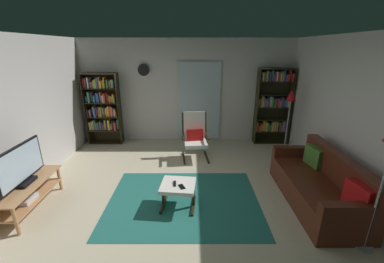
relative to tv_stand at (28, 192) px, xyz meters
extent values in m
plane|color=beige|center=(2.37, 0.16, -0.30)|extent=(7.02, 7.02, 0.00)
cube|color=silver|center=(2.37, 3.06, 1.00)|extent=(5.60, 0.06, 2.60)
cube|color=silver|center=(5.07, 0.16, 1.00)|extent=(0.06, 6.00, 2.60)
cube|color=silver|center=(2.69, 3.00, 0.75)|extent=(1.10, 0.01, 2.00)
cube|color=#246B61|center=(2.37, 0.21, -0.29)|extent=(2.44, 1.84, 0.01)
cube|color=tan|center=(0.00, 0.02, 0.14)|extent=(0.48, 1.21, 0.02)
cube|color=tan|center=(0.00, 0.02, -0.10)|extent=(0.44, 1.15, 0.02)
cylinder|color=tan|center=(0.19, -0.54, -0.08)|extent=(0.05, 0.05, 0.43)
cylinder|color=tan|center=(0.19, 0.57, -0.08)|extent=(0.05, 0.05, 0.43)
cylinder|color=tan|center=(-0.19, 0.57, -0.08)|extent=(0.05, 0.05, 0.43)
cube|color=silver|center=(0.00, -0.09, -0.05)|extent=(0.29, 0.28, 0.07)
cube|color=black|center=(0.00, 0.02, 0.18)|extent=(0.20, 0.32, 0.05)
cube|color=black|center=(0.00, 0.02, 0.48)|extent=(0.04, 0.96, 0.55)
cube|color=silver|center=(0.02, 0.02, 0.48)|extent=(0.01, 0.90, 0.50)
cube|color=black|center=(-0.14, 2.79, 0.60)|extent=(0.02, 0.30, 1.80)
cube|color=black|center=(0.68, 2.79, 0.60)|extent=(0.02, 0.30, 1.80)
cube|color=black|center=(0.27, 2.93, 0.60)|extent=(0.84, 0.02, 1.80)
cube|color=black|center=(0.27, 2.79, -0.28)|extent=(0.81, 0.28, 0.02)
cube|color=black|center=(0.27, 2.79, 0.06)|extent=(0.81, 0.28, 0.02)
cube|color=black|center=(0.27, 2.79, 0.42)|extent=(0.81, 0.28, 0.02)
cube|color=black|center=(0.27, 2.79, 0.78)|extent=(0.81, 0.28, 0.02)
cube|color=black|center=(0.27, 2.79, 1.14)|extent=(0.81, 0.28, 0.02)
cube|color=black|center=(0.27, 2.79, 1.48)|extent=(0.81, 0.28, 0.02)
cube|color=beige|center=(-0.10, 2.79, 0.17)|extent=(0.04, 0.17, 0.21)
cube|color=gold|center=(-0.05, 2.80, 0.17)|extent=(0.04, 0.17, 0.21)
cube|color=beige|center=(-0.01, 2.79, 0.19)|extent=(0.02, 0.16, 0.25)
cube|color=#338B4F|center=(0.02, 2.80, 0.19)|extent=(0.04, 0.14, 0.23)
cube|color=#8B4385|center=(0.06, 2.78, 0.16)|extent=(0.02, 0.15, 0.19)
cube|color=#2B7848|center=(0.10, 2.79, 0.16)|extent=(0.04, 0.16, 0.19)
cube|color=brown|center=(0.14, 2.80, 0.18)|extent=(0.02, 0.14, 0.23)
cube|color=#3468A8|center=(0.17, 2.78, 0.18)|extent=(0.02, 0.18, 0.22)
cube|color=purple|center=(0.21, 2.79, 0.16)|extent=(0.04, 0.13, 0.19)
cube|color=red|center=(0.24, 2.78, 0.14)|extent=(0.03, 0.17, 0.15)
cube|color=olive|center=(0.28, 2.78, 0.20)|extent=(0.04, 0.12, 0.27)
cube|color=black|center=(0.33, 2.78, 0.17)|extent=(0.04, 0.15, 0.20)
cube|color=gold|center=(0.38, 2.80, 0.20)|extent=(0.04, 0.21, 0.26)
cube|color=beige|center=(0.43, 2.81, 0.14)|extent=(0.04, 0.14, 0.15)
cube|color=#292726|center=(0.47, 2.79, 0.18)|extent=(0.03, 0.14, 0.23)
cube|color=brown|center=(0.50, 2.80, 0.18)|extent=(0.03, 0.12, 0.23)
cube|color=red|center=(0.55, 2.77, 0.18)|extent=(0.04, 0.23, 0.21)
cube|color=teal|center=(0.60, 2.79, 0.20)|extent=(0.04, 0.11, 0.26)
cube|color=#271928|center=(-0.11, 2.80, 0.53)|extent=(0.03, 0.24, 0.20)
cube|color=olive|center=(-0.07, 2.78, 0.51)|extent=(0.04, 0.12, 0.16)
cube|color=#9D498D|center=(-0.04, 2.78, 0.52)|extent=(0.03, 0.21, 0.19)
cube|color=black|center=(0.00, 2.80, 0.54)|extent=(0.03, 0.10, 0.23)
cube|color=#979E2C|center=(0.04, 2.81, 0.56)|extent=(0.03, 0.18, 0.26)
cube|color=#325CB9|center=(0.08, 2.78, 0.54)|extent=(0.04, 0.22, 0.22)
cube|color=#944892|center=(0.12, 2.80, 0.55)|extent=(0.03, 0.17, 0.24)
cube|color=orange|center=(0.16, 2.81, 0.51)|extent=(0.03, 0.17, 0.16)
cube|color=brown|center=(0.20, 2.78, 0.56)|extent=(0.03, 0.24, 0.26)
cube|color=#969F2B|center=(0.23, 2.78, 0.55)|extent=(0.03, 0.23, 0.25)
cube|color=#539DA4|center=(0.27, 2.81, 0.54)|extent=(0.04, 0.18, 0.22)
cube|color=red|center=(0.32, 2.80, 0.52)|extent=(0.03, 0.14, 0.18)
cube|color=gold|center=(0.36, 2.77, 0.54)|extent=(0.03, 0.13, 0.22)
cube|color=gold|center=(0.40, 2.78, 0.56)|extent=(0.03, 0.14, 0.26)
cube|color=#C12B37|center=(0.44, 2.80, 0.56)|extent=(0.04, 0.20, 0.26)
cube|color=orange|center=(0.48, 2.80, 0.56)|extent=(0.02, 0.21, 0.26)
cube|color=#964590|center=(0.51, 2.80, 0.55)|extent=(0.03, 0.24, 0.25)
cube|color=#A29733|center=(0.56, 2.80, 0.53)|extent=(0.04, 0.22, 0.21)
cube|color=brown|center=(0.61, 2.77, 0.51)|extent=(0.02, 0.21, 0.17)
cube|color=#315CB3|center=(-0.10, 2.78, 0.86)|extent=(0.04, 0.12, 0.15)
cube|color=#5B96A2|center=(-0.06, 2.79, 0.92)|extent=(0.03, 0.11, 0.26)
cube|color=#357C3F|center=(-0.02, 2.78, 0.92)|extent=(0.04, 0.24, 0.26)
cube|color=#944295|center=(0.03, 2.80, 0.91)|extent=(0.03, 0.13, 0.24)
cube|color=#377D3D|center=(0.07, 2.79, 0.86)|extent=(0.03, 0.11, 0.15)
cube|color=#2762A4|center=(0.11, 2.78, 0.87)|extent=(0.04, 0.21, 0.18)
cube|color=#3E55A2|center=(0.16, 2.77, 0.90)|extent=(0.04, 0.13, 0.24)
cube|color=#355CAD|center=(0.21, 2.78, 0.90)|extent=(0.02, 0.21, 0.23)
cube|color=orange|center=(0.25, 2.79, 0.91)|extent=(0.03, 0.14, 0.25)
cube|color=#2C5DAA|center=(0.28, 2.79, 0.87)|extent=(0.03, 0.15, 0.18)
cube|color=beige|center=(0.32, 2.77, 0.88)|extent=(0.03, 0.19, 0.18)
cube|color=red|center=(0.36, 2.77, 0.90)|extent=(0.04, 0.24, 0.23)
cube|color=brown|center=(0.41, 2.81, 0.90)|extent=(0.03, 0.18, 0.23)
cube|color=red|center=(0.45, 2.78, 0.89)|extent=(0.03, 0.12, 0.20)
cube|color=orange|center=(0.49, 2.79, 0.87)|extent=(0.03, 0.23, 0.17)
cube|color=olive|center=(0.52, 2.78, 0.87)|extent=(0.04, 0.15, 0.16)
cube|color=orange|center=(0.57, 2.80, 0.89)|extent=(0.03, 0.21, 0.22)
cube|color=#438548|center=(0.60, 2.77, 0.88)|extent=(0.03, 0.24, 0.18)
cube|color=red|center=(-0.11, 2.79, 1.26)|extent=(0.02, 0.17, 0.23)
cube|color=brown|center=(-0.07, 2.80, 1.26)|extent=(0.04, 0.17, 0.24)
cube|color=beige|center=(-0.03, 2.81, 1.27)|extent=(0.02, 0.13, 0.26)
cube|color=beige|center=(0.01, 2.78, 1.27)|extent=(0.03, 0.21, 0.24)
cube|color=#9D4990|center=(0.06, 2.79, 1.22)|extent=(0.04, 0.18, 0.15)
cube|color=#339151|center=(0.11, 2.80, 1.22)|extent=(0.03, 0.19, 0.15)
cube|color=#A39132|center=(0.15, 2.78, 1.24)|extent=(0.03, 0.21, 0.18)
cube|color=olive|center=(0.19, 2.77, 1.26)|extent=(0.04, 0.23, 0.22)
cube|color=#3760A2|center=(0.24, 2.77, 1.27)|extent=(0.04, 0.22, 0.25)
cube|color=orange|center=(0.28, 2.79, 1.28)|extent=(0.03, 0.20, 0.26)
cube|color=gold|center=(0.32, 2.77, 1.24)|extent=(0.03, 0.23, 0.18)
cube|color=gold|center=(0.36, 2.80, 1.24)|extent=(0.04, 0.23, 0.19)
cube|color=orange|center=(0.40, 2.79, 1.28)|extent=(0.02, 0.23, 0.27)
cube|color=black|center=(0.43, 2.77, 1.26)|extent=(0.03, 0.12, 0.22)
cube|color=#3E804B|center=(0.47, 2.78, 1.25)|extent=(0.03, 0.21, 0.20)
cube|color=gold|center=(0.51, 2.79, 1.23)|extent=(0.04, 0.13, 0.16)
cube|color=#BDB6AE|center=(0.56, 2.80, 1.24)|extent=(0.04, 0.15, 0.19)
cube|color=teal|center=(0.60, 2.78, 1.25)|extent=(0.03, 0.13, 0.20)
cube|color=black|center=(4.13, 2.82, 0.66)|extent=(0.02, 0.30, 1.91)
cube|color=black|center=(4.97, 2.82, 0.66)|extent=(0.02, 0.30, 1.91)
cube|color=black|center=(4.55, 2.96, 0.66)|extent=(0.86, 0.02, 1.91)
cube|color=black|center=(4.55, 2.82, -0.28)|extent=(0.82, 0.28, 0.02)
cube|color=black|center=(4.55, 2.82, 0.02)|extent=(0.82, 0.28, 0.02)
cube|color=black|center=(4.55, 2.82, 0.34)|extent=(0.82, 0.28, 0.02)
cube|color=black|center=(4.55, 2.82, 0.66)|extent=(0.82, 0.28, 0.02)
cube|color=black|center=(4.55, 2.82, 0.98)|extent=(0.82, 0.28, 0.02)
cube|color=black|center=(4.55, 2.82, 1.29)|extent=(0.82, 0.28, 0.02)
cube|color=black|center=(4.55, 2.82, 1.60)|extent=(0.82, 0.28, 0.02)
cube|color=olive|center=(4.17, 2.82, 0.15)|extent=(0.04, 0.17, 0.24)
cube|color=red|center=(4.22, 2.82, 0.12)|extent=(0.02, 0.14, 0.19)
cube|color=red|center=(4.25, 2.81, 0.10)|extent=(0.04, 0.23, 0.15)
cube|color=#D73A38|center=(4.29, 2.83, 0.13)|extent=(0.02, 0.21, 0.20)
cube|color=#AA9F3B|center=(4.32, 2.81, 0.11)|extent=(0.03, 0.11, 0.16)
cube|color=gold|center=(4.37, 2.83, 0.16)|extent=(0.04, 0.12, 0.27)
cube|color=orange|center=(4.42, 2.82, 0.15)|extent=(0.04, 0.18, 0.25)
cube|color=#34853C|center=(4.46, 2.80, 0.15)|extent=(0.03, 0.15, 0.24)
cube|color=olive|center=(4.50, 2.83, 0.12)|extent=(0.03, 0.11, 0.18)
cube|color=#348152|center=(4.53, 2.81, 0.11)|extent=(0.03, 0.13, 0.17)
cube|color=orange|center=(4.58, 2.84, 0.15)|extent=(0.04, 0.23, 0.24)
cube|color=#5CA0A1|center=(4.62, 2.83, 0.15)|extent=(0.03, 0.19, 0.24)
cube|color=#BBB3A9|center=(4.66, 2.83, 0.15)|extent=(0.03, 0.15, 0.25)
cube|color=orange|center=(4.70, 2.83, 0.16)|extent=(0.03, 0.19, 0.26)
cube|color=black|center=(4.74, 2.83, 0.11)|extent=(0.02, 0.23, 0.15)
cube|color=olive|center=(4.77, 2.81, 0.14)|extent=(0.03, 0.13, 0.23)
cube|color=#983593|center=(4.82, 2.83, 0.12)|extent=(0.04, 0.15, 0.18)
cube|color=#5D8CA1|center=(4.86, 2.80, 0.15)|extent=(0.04, 0.10, 0.25)
cube|color=#984993|center=(4.91, 2.82, 0.16)|extent=(0.04, 0.14, 0.27)
cube|color=beige|center=(4.17, 2.84, 0.77)|extent=(0.03, 0.20, 0.20)
cube|color=red|center=(4.20, 2.84, 0.77)|extent=(0.03, 0.13, 0.20)
cube|color=olive|center=(4.24, 2.81, 0.78)|extent=(0.03, 0.22, 0.24)
cube|color=beige|center=(4.28, 2.83, 0.80)|extent=(0.04, 0.18, 0.27)
cube|color=teal|center=(4.32, 2.81, 0.77)|extent=(0.02, 0.13, 0.21)
cube|color=#9B4195|center=(4.35, 2.82, 0.77)|extent=(0.02, 0.17, 0.21)
cube|color=orange|center=(4.39, 2.81, 0.74)|extent=(0.03, 0.12, 0.15)
cube|color=#295EB3|center=(4.42, 2.83, 0.79)|extent=(0.04, 0.12, 0.25)
cube|color=beige|center=(4.47, 2.81, 0.79)|extent=(0.03, 0.13, 0.25)
cube|color=#408F3F|center=(4.50, 2.81, 0.80)|extent=(0.02, 0.22, 0.26)
cube|color=#172B2E|center=(4.54, 2.83, 0.78)|extent=(0.04, 0.23, 0.22)
cube|color=orange|center=(4.58, 2.81, 0.77)|extent=(0.02, 0.16, 0.20)
cube|color=brown|center=(4.62, 2.83, 0.78)|extent=(0.04, 0.14, 0.22)
cube|color=#96468A|center=(4.66, 2.81, 0.77)|extent=(0.03, 0.22, 0.21)
cube|color=orange|center=(4.70, 2.80, 0.75)|extent=(0.02, 0.18, 0.17)
cube|color=purple|center=(4.74, 2.82, 0.78)|extent=(0.03, 0.17, 0.22)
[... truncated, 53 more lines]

